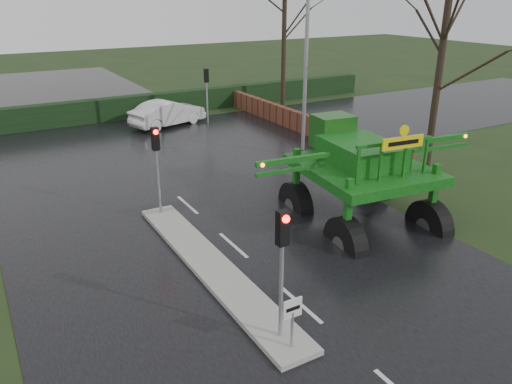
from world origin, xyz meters
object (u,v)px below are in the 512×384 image
traffic_signal_mid (156,152)px  street_light_right (302,36)px  crop_sprayer (346,177)px  traffic_signal_near (282,248)px  white_sedan (169,126)px  keep_left_sign (292,315)px  traffic_signal_far (207,84)px

traffic_signal_mid → street_light_right: size_ratio=0.35×
traffic_signal_mid → crop_sprayer: bearing=-47.8°
traffic_signal_near → white_sedan: size_ratio=0.71×
keep_left_sign → traffic_signal_mid: 9.12m
white_sedan → street_light_right: bearing=-170.6°
traffic_signal_near → traffic_signal_mid: same height
traffic_signal_near → traffic_signal_mid: size_ratio=1.00×
traffic_signal_far → traffic_signal_near: bearing=69.6°
traffic_signal_mid → crop_sprayer: 6.95m
street_light_right → crop_sprayer: (-4.83, -9.65, -3.59)m
keep_left_sign → white_sedan: bearing=76.6°
street_light_right → crop_sprayer: size_ratio=1.10×
traffic_signal_near → traffic_signal_far: same height
traffic_signal_far → white_sedan: 3.66m
crop_sprayer → white_sedan: crop_sprayer is taller
traffic_signal_near → white_sedan: traffic_signal_near is taller
traffic_signal_far → white_sedan: traffic_signal_far is taller
traffic_signal_near → crop_sprayer: 5.75m
street_light_right → white_sedan: size_ratio=2.01×
traffic_signal_mid → traffic_signal_far: bearing=58.1°
traffic_signal_mid → street_light_right: 11.05m
traffic_signal_far → street_light_right: size_ratio=0.35×
crop_sprayer → white_sedan: bearing=94.4°
crop_sprayer → white_sedan: (0.63, 18.30, -2.40)m
traffic_signal_mid → traffic_signal_far: same height
white_sedan → traffic_signal_mid: bearing=141.6°
keep_left_sign → white_sedan: (5.30, 22.15, -1.06)m
keep_left_sign → white_sedan: size_ratio=0.27×
keep_left_sign → street_light_right: street_light_right is taller
traffic_signal_near → street_light_right: bearing=53.9°
keep_left_sign → traffic_signal_near: 1.61m
keep_left_sign → crop_sprayer: size_ratio=0.15×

